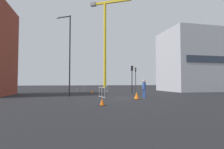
% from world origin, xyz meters
% --- Properties ---
extents(ground, '(160.00, 160.00, 0.00)m').
position_xyz_m(ground, '(0.00, 0.00, 0.00)').
color(ground, black).
extents(office_block, '(11.97, 8.41, 10.82)m').
position_xyz_m(office_block, '(17.10, 11.06, 5.41)').
color(office_block, '#B7B7BC').
rests_on(office_block, ground).
extents(construction_crane, '(12.65, 7.72, 28.87)m').
position_xyz_m(construction_crane, '(5.51, 40.43, 17.99)').
color(construction_crane, yellow).
rests_on(construction_crane, ground).
extents(streetlamp_tall, '(1.70, 1.00, 9.07)m').
position_xyz_m(streetlamp_tall, '(-5.51, 3.06, 5.23)').
color(streetlamp_tall, black).
rests_on(streetlamp_tall, ground).
extents(traffic_light_island, '(0.39, 0.30, 3.91)m').
position_xyz_m(traffic_light_island, '(3.20, 6.70, 2.63)').
color(traffic_light_island, black).
rests_on(traffic_light_island, ground).
extents(traffic_light_crosswalk, '(0.33, 0.39, 4.13)m').
position_xyz_m(traffic_light_crosswalk, '(5.64, 11.92, 2.76)').
color(traffic_light_crosswalk, '#2D2D30').
rests_on(traffic_light_crosswalk, ground).
extents(pedestrian_walking, '(0.34, 0.34, 1.82)m').
position_xyz_m(pedestrian_walking, '(1.99, -0.50, 1.06)').
color(pedestrian_walking, '#33519E').
rests_on(pedestrian_walking, ground).
extents(safety_barrier_rear, '(0.09, 2.31, 1.08)m').
position_xyz_m(safety_barrier_rear, '(0.49, 11.45, 0.56)').
color(safety_barrier_rear, gray).
rests_on(safety_barrier_rear, ground).
extents(safety_barrier_front, '(2.40, 0.23, 1.08)m').
position_xyz_m(safety_barrier_front, '(-4.28, 12.12, 0.56)').
color(safety_barrier_front, gray).
rests_on(safety_barrier_front, ground).
extents(safety_barrier_right_run, '(0.33, 2.17, 1.08)m').
position_xyz_m(safety_barrier_right_run, '(-2.14, 0.45, 0.56)').
color(safety_barrier_right_run, '#B2B5BA').
rests_on(safety_barrier_right_run, ground).
extents(traffic_cone_striped, '(0.47, 0.47, 0.47)m').
position_xyz_m(traffic_cone_striped, '(-3.06, -5.33, 0.22)').
color(traffic_cone_striped, black).
rests_on(traffic_cone_striped, ground).
extents(traffic_cone_on_verge, '(0.47, 0.47, 0.47)m').
position_xyz_m(traffic_cone_on_verge, '(-2.29, 8.02, 0.22)').
color(traffic_cone_on_verge, black).
rests_on(traffic_cone_on_verge, ground).
extents(traffic_cone_orange, '(0.66, 0.66, 0.67)m').
position_xyz_m(traffic_cone_orange, '(0.81, -1.56, 0.31)').
color(traffic_cone_orange, black).
rests_on(traffic_cone_orange, ground).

